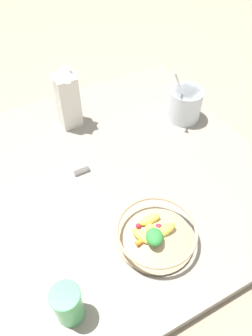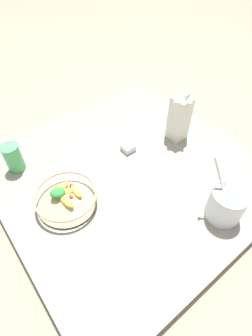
% 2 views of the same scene
% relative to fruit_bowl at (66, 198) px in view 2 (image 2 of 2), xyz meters
% --- Properties ---
extents(ground_plane, '(6.00, 6.00, 0.00)m').
position_rel_fruit_bowl_xyz_m(ground_plane, '(0.30, -0.01, -0.08)').
color(ground_plane, gray).
extents(countertop, '(1.06, 1.06, 0.04)m').
position_rel_fruit_bowl_xyz_m(countertop, '(0.30, -0.01, -0.06)').
color(countertop, gray).
rests_on(countertop, ground_plane).
extents(fruit_bowl, '(0.24, 0.24, 0.08)m').
position_rel_fruit_bowl_xyz_m(fruit_bowl, '(0.00, 0.00, 0.00)').
color(fruit_bowl, tan).
rests_on(fruit_bowl, countertop).
extents(milk_carton, '(0.08, 0.08, 0.26)m').
position_rel_fruit_bowl_xyz_m(milk_carton, '(0.62, 0.02, 0.09)').
color(milk_carton, silver).
rests_on(milk_carton, countertop).
extents(yogurt_tub, '(0.13, 0.17, 0.26)m').
position_rel_fruit_bowl_xyz_m(yogurt_tub, '(0.44, -0.40, 0.04)').
color(yogurt_tub, silver).
rests_on(yogurt_tub, countertop).
extents(drinking_cup, '(0.08, 0.08, 0.13)m').
position_rel_fruit_bowl_xyz_m(drinking_cup, '(-0.08, 0.30, 0.03)').
color(drinking_cup, '#4CB266').
rests_on(drinking_cup, countertop).
extents(spice_jar, '(0.05, 0.05, 0.03)m').
position_rel_fruit_bowl_xyz_m(spice_jar, '(0.38, 0.09, -0.02)').
color(spice_jar, silver).
rests_on(spice_jar, countertop).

